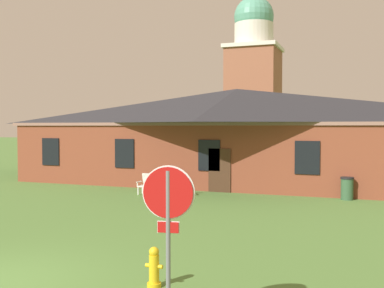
{
  "coord_description": "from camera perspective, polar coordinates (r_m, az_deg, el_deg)",
  "views": [
    {
      "loc": [
        7.03,
        -7.13,
        3.15
      ],
      "look_at": [
        1.14,
        8.52,
        2.51
      ],
      "focal_mm": 43.07,
      "sensor_mm": 36.0,
      "label": 1
    }
  ],
  "objects": [
    {
      "name": "fire_hydrant",
      "position": [
        9.38,
        -4.72,
        -15.02
      ],
      "size": [
        0.36,
        0.28,
        0.79
      ],
      "color": "gold",
      "rests_on": "ground"
    },
    {
      "name": "trash_bin",
      "position": [
        20.93,
        18.65,
        -5.22
      ],
      "size": [
        0.56,
        0.56,
        0.98
      ],
      "color": "#335638",
      "rests_on": "ground"
    },
    {
      "name": "lawn_chair_left_end",
      "position": [
        20.96,
        -1.66,
        -5.09
      ],
      "size": [
        0.83,
        0.86,
        0.96
      ],
      "color": "white",
      "rests_on": "ground"
    },
    {
      "name": "dome_tower",
      "position": [
        46.14,
        7.63,
        7.65
      ],
      "size": [
        5.18,
        5.18,
        16.76
      ],
      "color": "#93563D",
      "rests_on": "ground"
    },
    {
      "name": "stop_sign",
      "position": [
        6.91,
        -2.97,
        -8.88
      ],
      "size": [
        0.8,
        0.16,
        2.57
      ],
      "color": "slate",
      "rests_on": "ground"
    },
    {
      "name": "brick_building",
      "position": [
        26.99,
        5.53,
        1.26
      ],
      "size": [
        24.05,
        10.4,
        5.34
      ],
      "color": "brown",
      "rests_on": "ground"
    },
    {
      "name": "lawn_chair_by_porch",
      "position": [
        21.64,
        -5.72,
        -4.87
      ],
      "size": [
        0.64,
        0.67,
        0.96
      ],
      "color": "silver",
      "rests_on": "ground"
    },
    {
      "name": "lawn_chair_near_door",
      "position": [
        21.45,
        -3.9,
        -4.93
      ],
      "size": [
        0.65,
        0.68,
        0.96
      ],
      "color": "maroon",
      "rests_on": "ground"
    }
  ]
}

